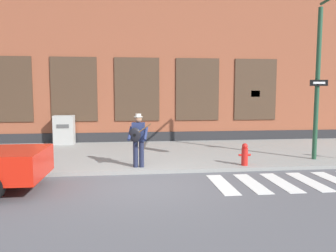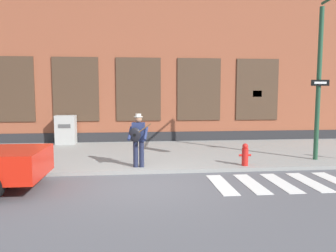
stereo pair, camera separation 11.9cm
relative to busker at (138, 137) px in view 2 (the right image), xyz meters
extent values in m
plane|color=#56565B|center=(0.09, -1.57, -1.04)|extent=(160.00, 160.00, 0.00)
cube|color=gray|center=(0.09, 2.46, -0.99)|extent=(28.00, 5.83, 0.11)
cube|color=brown|center=(0.09, 7.37, 3.20)|extent=(28.00, 4.00, 8.49)
cube|color=#28282B|center=(0.09, 5.35, -0.77)|extent=(28.00, 0.04, 0.55)
cube|color=#473323|center=(-5.56, 5.34, 1.50)|extent=(2.05, 0.06, 2.90)
cube|color=black|center=(-5.56, 5.33, 1.50)|extent=(1.93, 0.03, 2.78)
cube|color=#473323|center=(-2.74, 5.34, 1.50)|extent=(2.05, 0.06, 2.90)
cube|color=black|center=(-2.74, 5.33, 1.50)|extent=(1.93, 0.03, 2.78)
cube|color=#473323|center=(0.09, 5.34, 1.50)|extent=(2.05, 0.06, 2.90)
cube|color=black|center=(0.09, 5.33, 1.50)|extent=(1.93, 0.03, 2.78)
cube|color=#473323|center=(2.92, 5.34, 1.50)|extent=(2.05, 0.06, 2.90)
cube|color=black|center=(2.92, 5.33, 1.50)|extent=(1.93, 0.03, 2.78)
cube|color=#473323|center=(5.75, 5.34, 1.50)|extent=(2.05, 0.06, 2.90)
cube|color=black|center=(5.75, 5.33, 1.50)|extent=(1.93, 0.03, 2.78)
cube|color=yellow|center=(5.75, 5.32, 1.30)|extent=(0.44, 0.02, 0.30)
cube|color=silver|center=(2.15, -1.76, -1.04)|extent=(0.42, 1.90, 0.01)
cube|color=silver|center=(2.94, -1.76, -1.04)|extent=(0.42, 1.90, 0.01)
cube|color=silver|center=(3.74, -1.76, -1.04)|extent=(0.42, 1.90, 0.01)
cube|color=silver|center=(4.54, -1.76, -1.04)|extent=(0.42, 1.90, 0.01)
cube|color=silver|center=(-2.35, -1.15, -0.30)|extent=(0.06, 0.24, 0.12)
cube|color=silver|center=(-2.36, -2.29, -0.30)|extent=(0.06, 0.24, 0.12)
cylinder|color=black|center=(-3.27, -0.84, -0.71)|extent=(0.66, 0.25, 0.66)
cylinder|color=#1E233D|center=(0.11, 0.02, -0.53)|extent=(0.15, 0.15, 0.80)
cylinder|color=#1E233D|center=(-0.07, 0.03, -0.53)|extent=(0.15, 0.15, 0.80)
cube|color=navy|center=(0.02, 0.04, 0.16)|extent=(0.41, 0.28, 0.57)
sphere|color=#9E7051|center=(0.02, 0.04, 0.56)|extent=(0.22, 0.22, 0.22)
cylinder|color=beige|center=(0.02, 0.04, 0.62)|extent=(0.28, 0.27, 0.02)
cylinder|color=beige|center=(0.02, 0.04, 0.67)|extent=(0.18, 0.18, 0.09)
cylinder|color=navy|center=(0.24, -0.11, 0.12)|extent=(0.18, 0.52, 0.39)
cylinder|color=navy|center=(-0.24, -0.02, 0.12)|extent=(0.18, 0.52, 0.39)
ellipsoid|color=black|center=(-0.09, -0.13, 0.09)|extent=(0.38, 0.18, 0.44)
cylinder|color=black|center=(-0.10, -0.19, 0.09)|extent=(0.09, 0.03, 0.09)
cylinder|color=brown|center=(0.16, -0.19, 0.27)|extent=(0.47, 0.12, 0.34)
cylinder|color=#234C33|center=(6.05, 0.58, 1.61)|extent=(0.15, 0.15, 5.08)
cube|color=black|center=(6.04, 0.47, 1.67)|extent=(0.60, 0.09, 0.20)
cube|color=white|center=(6.03, 0.45, 1.67)|extent=(0.40, 0.06, 0.07)
cube|color=#ADADA8|center=(-3.14, 4.92, -0.29)|extent=(0.87, 0.58, 1.28)
cube|color=#4C4C4C|center=(-3.14, 4.62, -0.10)|extent=(0.52, 0.02, 0.16)
cylinder|color=red|center=(3.33, -0.11, -0.65)|extent=(0.20, 0.20, 0.55)
sphere|color=red|center=(3.33, -0.11, -0.32)|extent=(0.18, 0.18, 0.18)
cylinder|color=red|center=(3.19, -0.11, -0.60)|extent=(0.10, 0.07, 0.07)
cylinder|color=red|center=(3.47, -0.11, -0.60)|extent=(0.10, 0.07, 0.07)
camera|label=1|loc=(-0.20, -9.87, 1.34)|focal=35.00mm
camera|label=2|loc=(-0.08, -9.89, 1.34)|focal=35.00mm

